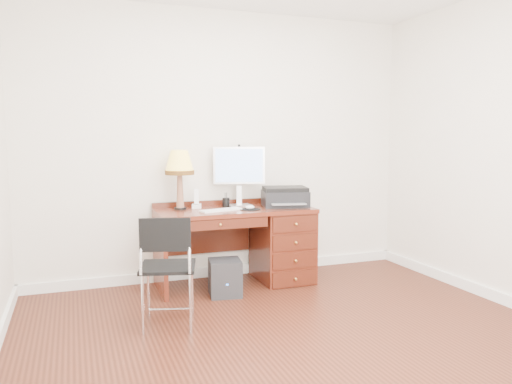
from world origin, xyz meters
name	(u,v)px	position (x,y,z in m)	size (l,w,h in m)	color
ground	(295,337)	(0.00, 0.00, 0.00)	(4.00, 4.00, 0.00)	#36150C
room_shell	(263,303)	(0.00, 0.63, 0.05)	(4.00, 4.00, 4.00)	silver
desk	(265,240)	(0.32, 1.40, 0.41)	(1.50, 0.67, 0.75)	#5E2113
monitor	(238,169)	(0.10, 1.58, 1.12)	(0.51, 0.23, 0.59)	silver
keyboard	(221,210)	(-0.17, 1.30, 0.76)	(0.41, 0.12, 0.02)	white
mouse_pad	(250,208)	(0.12, 1.28, 0.76)	(0.20, 0.20, 0.04)	black
printer	(285,197)	(0.52, 1.37, 0.85)	(0.51, 0.43, 0.20)	black
leg_lamp	(180,166)	(-0.51, 1.51, 1.17)	(0.28, 0.28, 0.57)	black
phone	(197,202)	(-0.34, 1.56, 0.81)	(0.11, 0.11, 0.19)	white
pen_cup	(226,202)	(-0.04, 1.55, 0.79)	(0.07, 0.07, 0.09)	black
chair	(169,260)	(-0.81, 0.49, 0.52)	(0.50, 0.50, 0.87)	black
equipment_box	(225,278)	(-0.19, 1.10, 0.16)	(0.28, 0.28, 0.33)	black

